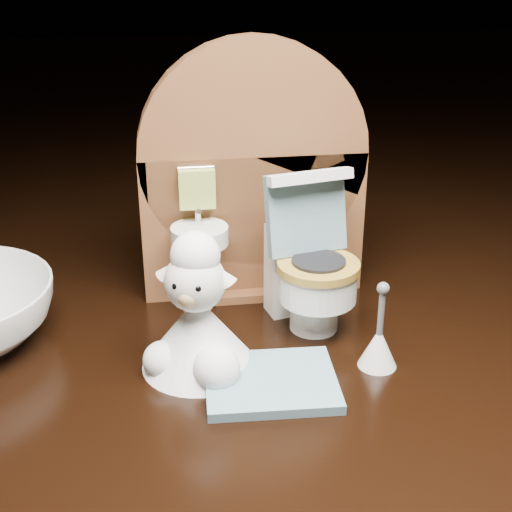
# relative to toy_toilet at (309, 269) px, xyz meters

# --- Properties ---
(backdrop_panel) EXTENTS (0.13, 0.05, 0.15)m
(backdrop_panel) POSITION_rel_toy_toilet_xyz_m (-0.03, 0.04, 0.03)
(backdrop_panel) COLOR brown
(backdrop_panel) RESTS_ON ground
(toy_toilet) EXTENTS (0.05, 0.06, 0.09)m
(toy_toilet) POSITION_rel_toy_toilet_xyz_m (0.00, 0.00, 0.00)
(toy_toilet) COLOR white
(toy_toilet) RESTS_ON ground
(bath_mat) EXTENTS (0.07, 0.05, 0.00)m
(bath_mat) POSITION_rel_toy_toilet_xyz_m (-0.03, -0.06, -0.03)
(bath_mat) COLOR slate
(bath_mat) RESTS_ON ground
(toilet_brush) EXTENTS (0.02, 0.02, 0.05)m
(toilet_brush) POSITION_rel_toy_toilet_xyz_m (0.03, -0.05, -0.02)
(toilet_brush) COLOR white
(toilet_brush) RESTS_ON ground
(plush_lamb) EXTENTS (0.06, 0.06, 0.07)m
(plush_lamb) POSITION_rel_toy_toilet_xyz_m (-0.06, -0.04, -0.01)
(plush_lamb) COLOR white
(plush_lamb) RESTS_ON ground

